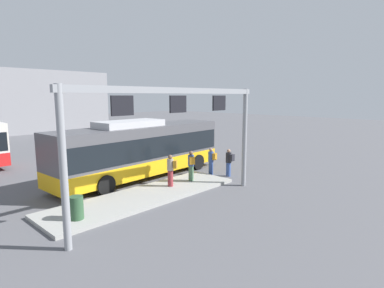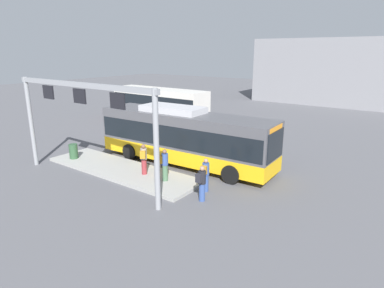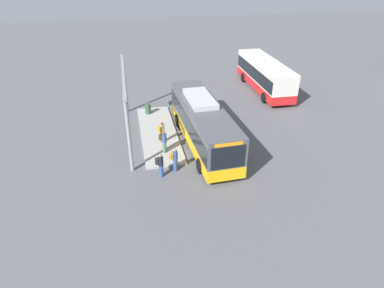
% 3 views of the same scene
% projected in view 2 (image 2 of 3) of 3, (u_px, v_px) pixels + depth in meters
% --- Properties ---
extents(ground_plane, '(120.00, 120.00, 0.00)m').
position_uv_depth(ground_plane, '(185.00, 164.00, 19.96)').
color(ground_plane, '#56565B').
extents(platform_curb, '(10.00, 2.80, 0.16)m').
position_uv_depth(platform_curb, '(121.00, 170.00, 18.75)').
color(platform_curb, '#9E9E99').
rests_on(platform_curb, ground).
extents(bus_main, '(11.22, 3.05, 3.46)m').
position_uv_depth(bus_main, '(184.00, 135.00, 19.47)').
color(bus_main, '#EAAD14').
rests_on(bus_main, ground).
extents(bus_background_left, '(10.34, 2.81, 3.10)m').
position_uv_depth(bus_background_left, '(159.00, 102.00, 32.05)').
color(bus_background_left, red).
rests_on(bus_background_left, ground).
extents(person_boarding, '(0.41, 0.57, 1.67)m').
position_uv_depth(person_boarding, '(206.00, 174.00, 15.81)').
color(person_boarding, '#334C8C').
rests_on(person_boarding, ground).
extents(person_waiting_near, '(0.35, 0.53, 1.67)m').
position_uv_depth(person_waiting_near, '(202.00, 183.00, 14.78)').
color(person_waiting_near, '#334C8C').
rests_on(person_waiting_near, ground).
extents(person_waiting_mid, '(0.54, 0.60, 1.67)m').
position_uv_depth(person_waiting_mid, '(164.00, 164.00, 16.72)').
color(person_waiting_mid, '#476B4C').
rests_on(person_waiting_mid, platform_curb).
extents(person_waiting_far, '(0.55, 0.60, 1.67)m').
position_uv_depth(person_waiting_far, '(144.00, 159.00, 17.60)').
color(person_waiting_far, maroon).
rests_on(person_waiting_far, platform_curb).
extents(platform_sign_gantry, '(10.21, 0.24, 5.20)m').
position_uv_depth(platform_sign_gantry, '(81.00, 111.00, 16.01)').
color(platform_sign_gantry, gray).
rests_on(platform_sign_gantry, ground).
extents(station_building, '(23.39, 8.00, 8.15)m').
position_uv_depth(station_building, '(352.00, 72.00, 41.22)').
color(station_building, gray).
rests_on(station_building, ground).
extents(trash_bin, '(0.52, 0.52, 0.90)m').
position_uv_depth(trash_bin, '(73.00, 151.00, 20.38)').
color(trash_bin, '#2D5133').
rests_on(trash_bin, platform_curb).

